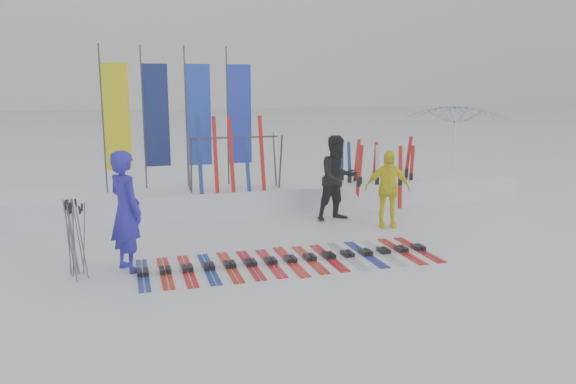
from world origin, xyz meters
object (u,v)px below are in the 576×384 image
object	(u,v)px
person_blue	(126,211)
tent_canopy	(455,147)
person_black	(337,178)
ski_rack	(235,155)
person_yellow	(387,189)
ski_row	(291,260)

from	to	relation	value
person_blue	tent_canopy	size ratio (longest dim) A/B	0.71
person_black	person_blue	bearing A→B (deg)	-164.85
person_black	ski_rack	bearing A→B (deg)	142.01
person_yellow	ski_rack	size ratio (longest dim) A/B	0.79
person_yellow	ski_row	world-z (taller)	person_yellow
person_black	ski_row	size ratio (longest dim) A/B	0.37
person_black	person_yellow	world-z (taller)	person_black
person_blue	person_yellow	distance (m)	5.43
ski_row	person_black	bearing A→B (deg)	54.48
person_blue	ski_rack	size ratio (longest dim) A/B	0.95
person_yellow	tent_canopy	bearing A→B (deg)	55.10
tent_canopy	ski_row	world-z (taller)	tent_canopy
person_yellow	tent_canopy	world-z (taller)	tent_canopy
person_yellow	tent_canopy	distance (m)	4.62
ski_row	ski_rack	bearing A→B (deg)	93.68
person_yellow	ski_row	bearing A→B (deg)	-132.22
person_yellow	person_blue	bearing A→B (deg)	-150.76
person_yellow	tent_canopy	size ratio (longest dim) A/B	0.59
person_blue	person_black	distance (m)	5.00
tent_canopy	ski_rack	size ratio (longest dim) A/B	1.35
person_black	ski_rack	xyz separation A→B (m)	(-2.07, 1.04, 0.45)
person_black	person_yellow	xyz separation A→B (m)	(0.78, -0.86, -0.13)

